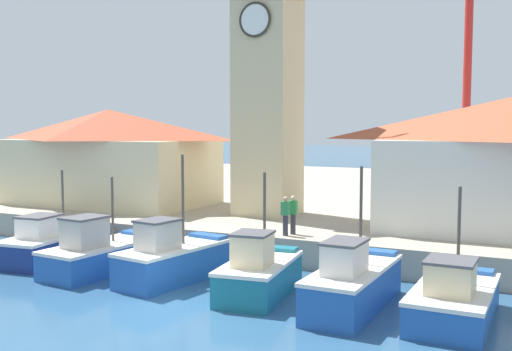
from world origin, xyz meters
TOP-DOWN VIEW (x-y plane):
  - ground_plane at (0.00, 0.00)m, footprint 300.00×300.00m
  - quay_wharf at (0.00, 26.62)m, footprint 120.00×40.00m
  - fishing_boat_far_left at (-8.30, 3.60)m, footprint 2.61×5.32m
  - fishing_boat_left_outer at (-5.07, 2.81)m, footprint 2.47×5.12m
  - fishing_boat_left_inner at (-1.78, 2.89)m, footprint 2.53×4.80m
  - fishing_boat_mid_left at (1.88, 2.66)m, footprint 2.44×4.46m
  - fishing_boat_center at (5.16, 2.60)m, footprint 1.94×5.20m
  - fishing_boat_mid_right at (8.16, 2.75)m, footprint 2.30×4.67m
  - clock_tower at (-2.30, 12.34)m, footprint 3.32×3.32m
  - warehouse_left at (-12.43, 12.26)m, footprint 11.93×6.97m
  - port_crane_near at (5.19, 28.84)m, footprint 3.73×9.54m
  - dock_worker_near_tower at (1.03, 7.69)m, footprint 0.34×0.22m
  - dock_worker_along_quay at (0.87, 7.26)m, footprint 0.34×0.22m

SIDE VIEW (x-z plane):
  - ground_plane at x=0.00m, z-range 0.00..0.00m
  - quay_wharf at x=0.00m, z-range 0.00..1.19m
  - fishing_boat_mid_right at x=8.16m, z-range -1.28..2.63m
  - fishing_boat_far_left at x=-8.30m, z-range -1.18..2.61m
  - fishing_boat_left_outer at x=-5.07m, z-range -1.08..2.60m
  - fishing_boat_mid_left at x=1.88m, z-range -1.29..2.83m
  - fishing_boat_center at x=5.16m, z-range -1.41..3.03m
  - fishing_boat_left_inner at x=-1.78m, z-range -1.49..3.15m
  - dock_worker_near_tower at x=1.03m, z-range 1.23..2.85m
  - dock_worker_along_quay at x=0.87m, z-range 1.23..2.85m
  - warehouse_left at x=-12.43m, z-range 1.25..6.69m
  - port_crane_near at x=5.19m, z-range -1.35..18.13m
  - clock_tower at x=-2.30m, z-range 0.87..16.85m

